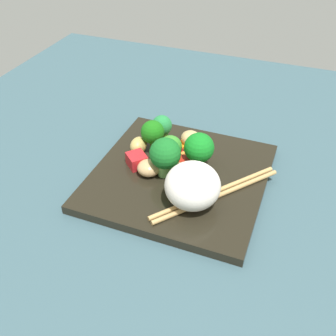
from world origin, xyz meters
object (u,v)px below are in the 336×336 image
at_px(rice_mound, 193,186).
at_px(carrot_slice_3, 200,150).
at_px(chopstick_pair, 216,194).
at_px(broccoli_floret_3, 165,154).
at_px(square_plate, 180,177).

distance_m(rice_mound, carrot_slice_3, 0.14).
xyz_separation_m(rice_mound, chopstick_pair, (0.03, -0.03, -0.03)).
relative_size(rice_mound, chopstick_pair, 0.45).
xyz_separation_m(rice_mound, broccoli_floret_3, (0.05, 0.06, 0.01)).
xyz_separation_m(square_plate, rice_mound, (-0.06, -0.04, 0.04)).
relative_size(carrot_slice_3, chopstick_pair, 0.15).
relative_size(rice_mound, carrot_slice_3, 3.06).
distance_m(rice_mound, chopstick_pair, 0.05).
xyz_separation_m(broccoli_floret_3, carrot_slice_3, (0.08, -0.03, -0.04)).
height_order(rice_mound, chopstick_pair, rice_mound).
bearing_deg(square_plate, broccoli_floret_3, 120.80).
bearing_deg(chopstick_pair, rice_mound, 171.59).
distance_m(carrot_slice_3, chopstick_pair, 0.12).
relative_size(square_plate, rice_mound, 3.26).
xyz_separation_m(rice_mound, carrot_slice_3, (0.13, 0.03, -0.03)).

